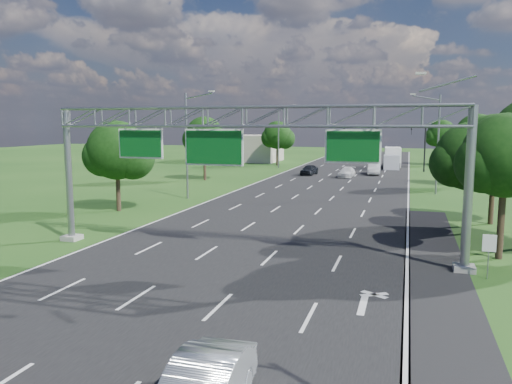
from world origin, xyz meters
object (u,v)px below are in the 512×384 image
at_px(traffic_signal, 401,137).
at_px(sign_gantry, 246,128).
at_px(regulatory_sign, 489,247).
at_px(box_truck, 392,158).

bearing_deg(traffic_signal, sign_gantry, -97.68).
xyz_separation_m(sign_gantry, regulatory_sign, (12.07, -1.02, -5.38)).
bearing_deg(regulatory_sign, box_truck, 95.91).
distance_m(sign_gantry, traffic_signal, 53.51).
height_order(regulatory_sign, box_truck, box_truck).
bearing_deg(sign_gantry, traffic_signal, 82.32).
bearing_deg(regulatory_sign, sign_gantry, 175.17).
xyz_separation_m(traffic_signal, box_truck, (-1.27, 5.74, -3.59)).
bearing_deg(box_truck, regulatory_sign, -87.37).
height_order(traffic_signal, box_truck, traffic_signal).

